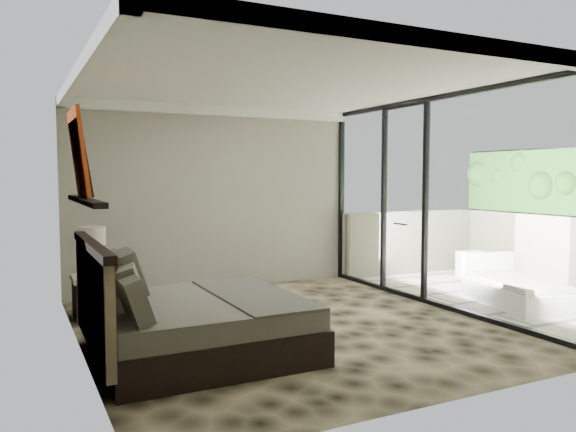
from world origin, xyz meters
name	(u,v)px	position (x,y,z in m)	size (l,w,h in m)	color
floor	(288,327)	(0.00, 0.00, 0.00)	(5.00, 5.00, 0.00)	black
ceiling	(288,83)	(0.00, 0.00, 2.79)	(4.50, 5.00, 0.02)	silver
back_wall	(216,198)	(0.00, 2.49, 1.40)	(4.50, 0.02, 2.80)	gray
left_wall	(80,212)	(-2.24, 0.00, 1.40)	(0.02, 5.00, 2.80)	gray
glass_wall	(440,202)	(2.25, 0.00, 1.40)	(0.08, 5.00, 2.80)	white
terrace_slab	(518,300)	(3.75, 0.00, -0.06)	(3.00, 5.00, 0.12)	beige
picture_ledge	(85,201)	(-2.18, 0.10, 1.50)	(0.12, 2.20, 0.05)	black
bed	(190,322)	(-1.31, -0.51, 0.33)	(2.01, 1.94, 1.11)	black
nightstand	(96,294)	(-1.92, 1.47, 0.28)	(0.56, 0.56, 0.56)	black
table_lamp	(92,244)	(-1.95, 1.47, 0.90)	(0.33, 0.33, 0.60)	black
abstract_canvas	(78,153)	(-2.19, 0.42, 1.97)	(0.04, 0.90, 0.90)	#AC170E
framed_print	(85,168)	(-2.14, 0.40, 1.82)	(0.03, 0.50, 0.60)	black
ottoman	(474,265)	(4.26, 1.40, 0.22)	(0.44, 0.44, 0.44)	white
lounger	(514,290)	(3.29, -0.33, 0.19)	(1.16, 1.72, 0.62)	white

